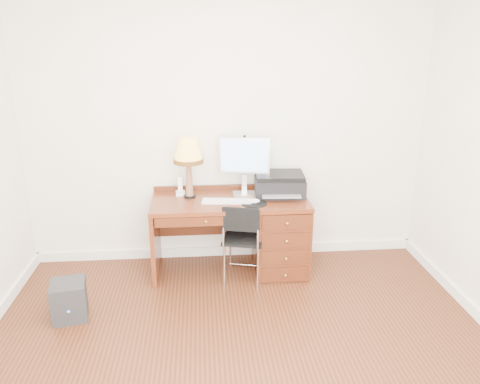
{
  "coord_description": "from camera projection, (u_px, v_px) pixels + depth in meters",
  "views": [
    {
      "loc": [
        -0.27,
        -2.83,
        2.25
      ],
      "look_at": [
        0.08,
        1.2,
        0.89
      ],
      "focal_mm": 35.0,
      "sensor_mm": 36.0,
      "label": 1
    }
  ],
  "objects": [
    {
      "name": "ground",
      "position": [
        243.0,
        360.0,
        3.41
      ],
      "size": [
        4.0,
        4.0,
        0.0
      ],
      "primitive_type": "plane",
      "color": "#3B1B0D",
      "rests_on": "ground"
    },
    {
      "name": "room_shell",
      "position": [
        236.0,
        307.0,
        3.99
      ],
      "size": [
        4.0,
        4.0,
        4.0
      ],
      "color": "white",
      "rests_on": "ground"
    },
    {
      "name": "desk",
      "position": [
        263.0,
        230.0,
        4.63
      ],
      "size": [
        1.5,
        0.67,
        0.75
      ],
      "color": "maroon",
      "rests_on": "ground"
    },
    {
      "name": "monitor",
      "position": [
        244.0,
        159.0,
        4.55
      ],
      "size": [
        0.49,
        0.19,
        0.57
      ],
      "rotation": [
        0.0,
        0.0,
        -0.15
      ],
      "color": "silver",
      "rests_on": "desk"
    },
    {
      "name": "keyboard",
      "position": [
        227.0,
        201.0,
        4.41
      ],
      "size": [
        0.48,
        0.19,
        0.02
      ],
      "primitive_type": "cube",
      "rotation": [
        0.0,
        0.0,
        -0.13
      ],
      "color": "white",
      "rests_on": "desk"
    },
    {
      "name": "mouse_pad",
      "position": [
        254.0,
        202.0,
        4.37
      ],
      "size": [
        0.24,
        0.24,
        0.05
      ],
      "color": "black",
      "rests_on": "desk"
    },
    {
      "name": "printer",
      "position": [
        280.0,
        184.0,
        4.61
      ],
      "size": [
        0.51,
        0.41,
        0.22
      ],
      "rotation": [
        0.0,
        0.0,
        -0.07
      ],
      "color": "black",
      "rests_on": "desk"
    },
    {
      "name": "leg_lamp",
      "position": [
        188.0,
        154.0,
        4.42
      ],
      "size": [
        0.29,
        0.29,
        0.58
      ],
      "color": "black",
      "rests_on": "desk"
    },
    {
      "name": "phone",
      "position": [
        180.0,
        190.0,
        4.6
      ],
      "size": [
        0.09,
        0.09,
        0.18
      ],
      "rotation": [
        0.0,
        0.0,
        0.09
      ],
      "color": "white",
      "rests_on": "desk"
    },
    {
      "name": "pen_cup",
      "position": [
        261.0,
        190.0,
        4.62
      ],
      "size": [
        0.07,
        0.07,
        0.09
      ],
      "primitive_type": "cylinder",
      "color": "black",
      "rests_on": "desk"
    },
    {
      "name": "chair",
      "position": [
        244.0,
        235.0,
        4.36
      ],
      "size": [
        0.45,
        0.45,
        0.79
      ],
      "rotation": [
        0.0,
        0.0,
        -0.24
      ],
      "color": "black",
      "rests_on": "ground"
    },
    {
      "name": "equipment_box",
      "position": [
        69.0,
        300.0,
        3.88
      ],
      "size": [
        0.32,
        0.32,
        0.32
      ],
      "primitive_type": "cube",
      "rotation": [
        0.0,
        0.0,
        0.2
      ],
      "color": "black",
      "rests_on": "ground"
    }
  ]
}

